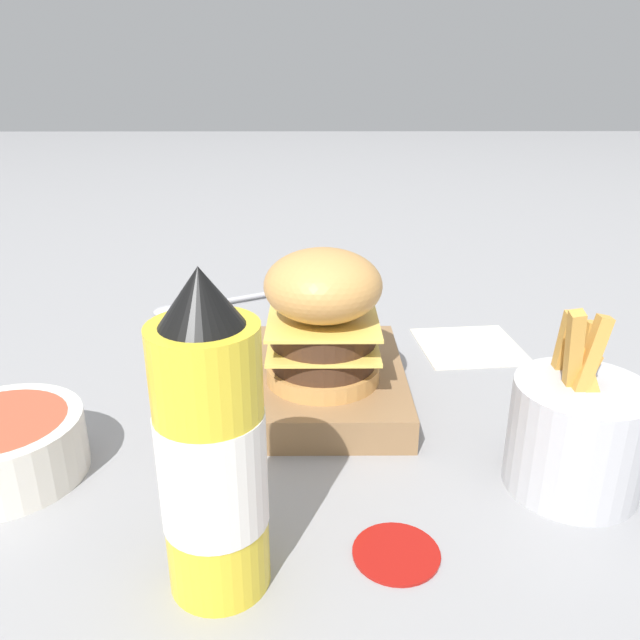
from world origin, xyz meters
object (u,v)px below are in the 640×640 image
serving_board (320,381)px  spoon (187,308)px  side_bowl (3,446)px  ketchup_bottle (212,454)px  fries_basket (576,434)px  burger (323,316)px

serving_board → spoon: (0.24, 0.18, -0.01)m
side_bowl → ketchup_bottle: bearing=-121.2°
ketchup_bottle → fries_basket: size_ratio=1.38×
burger → spoon: 0.33m
fries_basket → spoon: bearing=44.4°
serving_board → spoon: bearing=37.2°
fries_basket → ketchup_bottle: bearing=110.5°
ketchup_bottle → fries_basket: ketchup_bottle is taller
serving_board → side_bowl: bearing=117.2°
serving_board → burger: bearing=-174.3°
fries_basket → side_bowl: fries_basket is taller
ketchup_bottle → serving_board: bearing=-15.0°
fries_basket → side_bowl: size_ratio=1.20×
burger → ketchup_bottle: size_ratio=0.60×
burger → side_bowl: bearing=112.2°
spoon → fries_basket: bearing=106.4°
fries_basket → serving_board: bearing=53.1°
burger → spoon: bearing=34.8°
serving_board → spoon: 0.30m
ketchup_bottle → spoon: size_ratio=1.30×
serving_board → side_bowl: side_bowl is taller
side_bowl → burger: bearing=-67.8°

